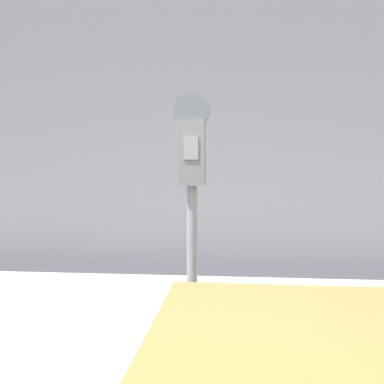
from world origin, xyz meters
name	(u,v)px	position (x,y,z in m)	size (l,w,h in m)	color
sidewalk	(226,329)	(0.00, 2.20, 0.05)	(24.00, 2.80, 0.11)	#ADAAA3
building_facade	(233,14)	(0.00, 4.17, 2.88)	(24.00, 0.30, 5.75)	gray
parking_meter	(192,176)	(-0.17, 1.29, 1.29)	(0.20, 0.14, 1.66)	gray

